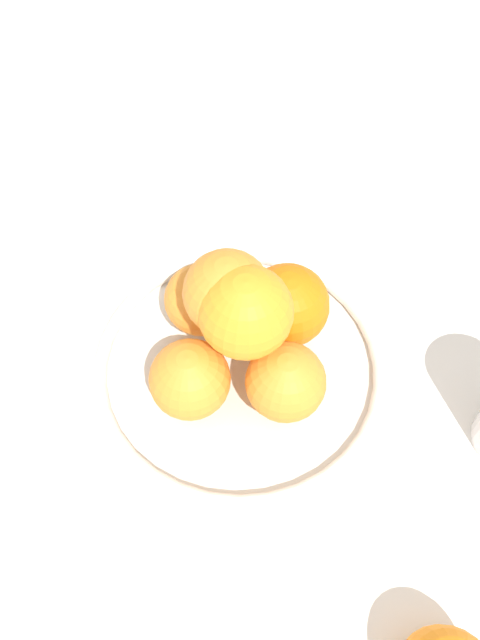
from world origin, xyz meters
TOP-DOWN VIEW (x-y plane):
  - ground_plane at (0.00, 0.00)m, footprint 4.00×4.00m
  - fruit_bowl at (0.00, 0.00)m, footprint 0.29×0.29m
  - orange_pile at (-0.00, -0.00)m, footprint 0.17×0.18m

SIDE VIEW (x-z plane):
  - ground_plane at x=0.00m, z-range 0.00..0.00m
  - fruit_bowl at x=0.00m, z-range 0.00..0.03m
  - orange_pile at x=0.00m, z-range 0.02..0.17m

